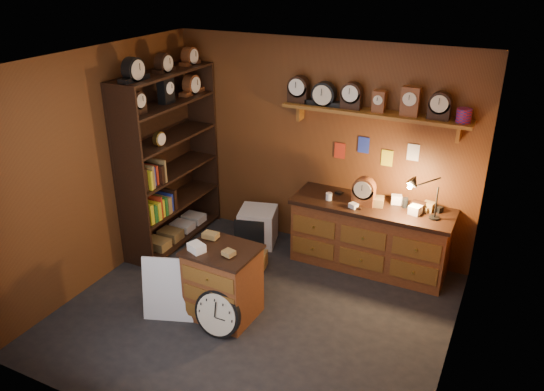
{
  "coord_description": "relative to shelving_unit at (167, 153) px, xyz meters",
  "views": [
    {
      "loc": [
        2.27,
        -4.2,
        3.58
      ],
      "look_at": [
        0.03,
        0.35,
        1.27
      ],
      "focal_mm": 35.0,
      "sensor_mm": 36.0,
      "label": 1
    }
  ],
  "objects": [
    {
      "name": "floor_box_b",
      "position": [
        1.09,
        -0.89,
        -1.2
      ],
      "size": [
        0.22,
        0.25,
        0.12
      ],
      "primitive_type": "cube",
      "rotation": [
        0.0,
        0.0,
        -0.12
      ],
      "color": "white",
      "rests_on": "ground"
    },
    {
      "name": "big_round_clock",
      "position": [
        1.62,
        -1.47,
        -1.0
      ],
      "size": [
        0.51,
        0.17,
        0.52
      ],
      "color": "black",
      "rests_on": "ground"
    },
    {
      "name": "shelving_unit",
      "position": [
        0.0,
        0.0,
        0.0
      ],
      "size": [
        0.47,
        1.6,
        2.58
      ],
      "color": "black",
      "rests_on": "ground"
    },
    {
      "name": "workbench",
      "position": [
        2.61,
        0.49,
        -0.78
      ],
      "size": [
        1.93,
        0.66,
        1.36
      ],
      "color": "brown",
      "rests_on": "ground"
    },
    {
      "name": "room_shell",
      "position": [
        1.84,
        -0.87,
        0.47
      ],
      "size": [
        4.02,
        3.62,
        2.71
      ],
      "color": "brown",
      "rests_on": "ground"
    },
    {
      "name": "floor_box_a",
      "position": [
        1.25,
        -0.19,
        -1.18
      ],
      "size": [
        0.28,
        0.25,
        0.15
      ],
      "primitive_type": "cube",
      "rotation": [
        0.0,
        0.0,
        0.19
      ],
      "color": "olive",
      "rests_on": "ground"
    },
    {
      "name": "floor",
      "position": [
        1.79,
        -0.98,
        -1.25
      ],
      "size": [
        4.0,
        4.0,
        0.0
      ],
      "primitive_type": "plane",
      "color": "black",
      "rests_on": "ground"
    },
    {
      "name": "floor_box_c",
      "position": [
        1.35,
        -0.15,
        -1.15
      ],
      "size": [
        0.31,
        0.28,
        0.2
      ],
      "primitive_type": "cube",
      "rotation": [
        0.0,
        0.0,
        0.2
      ],
      "color": "olive",
      "rests_on": "ground"
    },
    {
      "name": "mini_fridge",
      "position": [
        1.09,
        0.41,
        -1.01
      ],
      "size": [
        0.58,
        0.6,
        0.49
      ],
      "rotation": [
        0.0,
        0.0,
        0.27
      ],
      "color": "silver",
      "rests_on": "ground"
    },
    {
      "name": "low_cabinet",
      "position": [
        1.5,
        -1.16,
        -0.81
      ],
      "size": [
        0.74,
        0.63,
        0.91
      ],
      "rotation": [
        0.0,
        0.0,
        -0.04
      ],
      "color": "brown",
      "rests_on": "ground"
    },
    {
      "name": "white_panel",
      "position": [
        1.0,
        -1.46,
        -1.25
      ],
      "size": [
        0.56,
        0.33,
        0.72
      ],
      "primitive_type": "cube",
      "rotation": [
        -0.17,
        0.0,
        0.35
      ],
      "color": "silver",
      "rests_on": "ground"
    }
  ]
}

